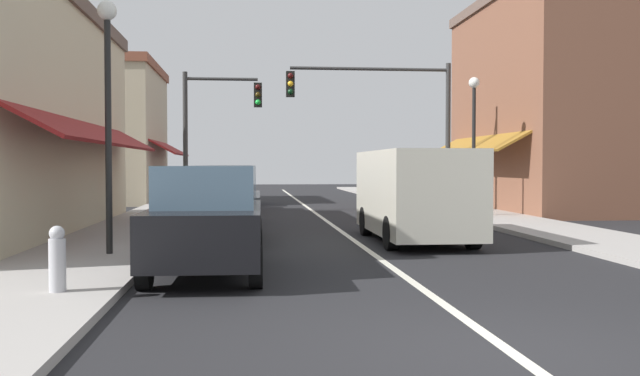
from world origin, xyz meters
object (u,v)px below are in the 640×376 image
(traffic_signal_left_corner, at_px, (212,120))
(street_lamp_left_near, at_px, (108,86))
(parked_car_far_left, at_px, (228,188))
(fire_hydrant, at_px, (57,259))
(parked_car_nearest_left, at_px, (207,221))
(van_in_lane, at_px, (415,192))
(parked_car_second_left, at_px, (223,204))
(traffic_signal_mast_arm, at_px, (390,109))
(parked_car_distant_left, at_px, (236,185))
(parked_car_third_left, at_px, (225,195))
(street_lamp_right_mid, at_px, (474,123))

(traffic_signal_left_corner, bearing_deg, street_lamp_left_near, -95.62)
(parked_car_far_left, xyz_separation_m, fire_hydrant, (-1.75, -17.79, -0.33))
(parked_car_nearest_left, distance_m, van_in_lane, 6.39)
(parked_car_second_left, relative_size, traffic_signal_mast_arm, 0.68)
(parked_car_distant_left, height_order, traffic_signal_mast_arm, traffic_signal_mast_arm)
(parked_car_second_left, relative_size, parked_car_far_left, 1.00)
(parked_car_second_left, relative_size, parked_car_third_left, 1.00)
(parked_car_distant_left, relative_size, traffic_signal_left_corner, 0.79)
(parked_car_nearest_left, bearing_deg, van_in_lane, 46.00)
(traffic_signal_left_corner, bearing_deg, street_lamp_right_mid, -24.04)
(van_in_lane, bearing_deg, traffic_signal_mast_arm, 81.83)
(traffic_signal_mast_arm, bearing_deg, parked_car_far_left, 158.49)
(parked_car_nearest_left, height_order, parked_car_distant_left, same)
(parked_car_nearest_left, xyz_separation_m, van_in_lane, (4.52, 4.51, 0.27))
(parked_car_far_left, relative_size, traffic_signal_left_corner, 0.79)
(van_in_lane, relative_size, traffic_signal_left_corner, 0.99)
(parked_car_nearest_left, bearing_deg, parked_car_second_left, 90.22)
(parked_car_distant_left, relative_size, street_lamp_left_near, 0.85)
(parked_car_far_left, xyz_separation_m, street_lamp_left_near, (-1.84, -13.81, 2.38))
(parked_car_third_left, height_order, parked_car_far_left, same)
(parked_car_second_left, distance_m, parked_car_far_left, 10.79)
(van_in_lane, relative_size, traffic_signal_mast_arm, 0.86)
(parked_car_second_left, distance_m, fire_hydrant, 7.26)
(fire_hydrant, bearing_deg, parked_car_second_left, 74.69)
(parked_car_second_left, relative_size, fire_hydrant, 4.74)
(parked_car_far_left, distance_m, street_lamp_right_mid, 9.76)
(traffic_signal_mast_arm, bearing_deg, fire_hydrant, -116.27)
(parked_car_second_left, relative_size, street_lamp_left_near, 0.85)
(parked_car_third_left, distance_m, van_in_lane, 7.04)
(parked_car_third_left, xyz_separation_m, traffic_signal_left_corner, (-0.63, 5.02, 2.58))
(parked_car_second_left, bearing_deg, van_in_lane, -5.71)
(traffic_signal_left_corner, relative_size, fire_hydrant, 6.02)
(parked_car_far_left, relative_size, van_in_lane, 0.80)
(parked_car_third_left, relative_size, street_lamp_right_mid, 0.89)
(fire_hydrant, bearing_deg, parked_car_far_left, 84.40)
(parked_car_nearest_left, bearing_deg, traffic_signal_left_corner, 93.66)
(parked_car_nearest_left, height_order, traffic_signal_mast_arm, traffic_signal_mast_arm)
(parked_car_nearest_left, bearing_deg, parked_car_distant_left, 90.75)
(parked_car_distant_left, distance_m, van_in_lane, 16.39)
(street_lamp_right_mid, bearing_deg, parked_car_far_left, 149.39)
(parked_car_distant_left, distance_m, fire_hydrant, 22.36)
(parked_car_nearest_left, distance_m, fire_hydrant, 2.72)
(parked_car_second_left, bearing_deg, parked_car_far_left, 91.77)
(parked_car_distant_left, bearing_deg, parked_car_third_left, -90.02)
(street_lamp_left_near, bearing_deg, traffic_signal_left_corner, 84.38)
(fire_hydrant, bearing_deg, street_lamp_right_mid, 52.57)
(van_in_lane, xyz_separation_m, fire_hydrant, (-6.36, -6.48, -0.60))
(parked_car_nearest_left, height_order, fire_hydrant, parked_car_nearest_left)
(parked_car_nearest_left, relative_size, parked_car_distant_left, 1.00)
(traffic_signal_left_corner, bearing_deg, traffic_signal_mast_arm, -12.13)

